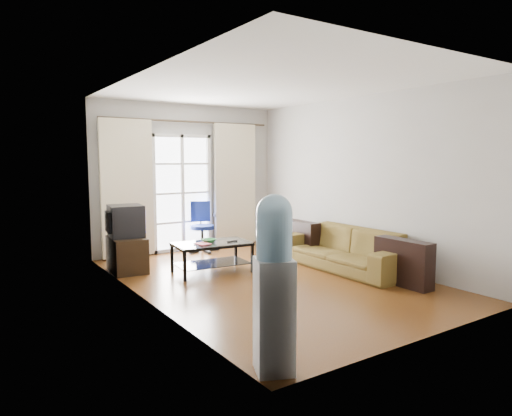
{
  "coord_description": "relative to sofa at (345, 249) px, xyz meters",
  "views": [
    {
      "loc": [
        -3.67,
        -5.2,
        1.71
      ],
      "look_at": [
        0.02,
        0.35,
        0.99
      ],
      "focal_mm": 32.0,
      "sensor_mm": 36.0,
      "label": 1
    }
  ],
  "objects": [
    {
      "name": "floor",
      "position": [
        -1.33,
        0.18,
        -0.32
      ],
      "size": [
        5.2,
        5.2,
        0.0
      ],
      "primitive_type": "plane",
      "color": "brown",
      "rests_on": "ground"
    },
    {
      "name": "curtain_rod",
      "position": [
        -1.33,
        2.68,
        2.06
      ],
      "size": [
        3.3,
        0.04,
        0.04
      ],
      "primitive_type": "cylinder",
      "rotation": [
        0.0,
        1.57,
        0.0
      ],
      "color": "#4C3F2D",
      "rests_on": "wall_back"
    },
    {
      "name": "book",
      "position": [
        -2.1,
        0.86,
        0.15
      ],
      "size": [
        0.25,
        0.29,
        0.02
      ],
      "primitive_type": "imported",
      "rotation": [
        0.0,
        0.0,
        0.18
      ],
      "color": "#A72614",
      "rests_on": "coffee_table"
    },
    {
      "name": "task_chair",
      "position": [
        -1.22,
        2.46,
        -0.05
      ],
      "size": [
        0.79,
        0.79,
        0.92
      ],
      "rotation": [
        0.0,
        0.0,
        -0.33
      ],
      "color": "black",
      "rests_on": "floor"
    },
    {
      "name": "curtain_right",
      "position": [
        -0.38,
        2.66,
        0.88
      ],
      "size": [
        0.9,
        0.07,
        2.35
      ],
      "primitive_type": "cube",
      "color": "beige",
      "rests_on": "curtain_rod"
    },
    {
      "name": "wall_front",
      "position": [
        -1.33,
        -2.42,
        1.03
      ],
      "size": [
        3.6,
        0.02,
        2.7
      ],
      "primitive_type": "cube",
      "color": "#B2B0A9",
      "rests_on": "floor"
    },
    {
      "name": "coffee_table",
      "position": [
        -1.82,
        0.95,
        -0.02
      ],
      "size": [
        1.18,
        0.75,
        0.46
      ],
      "rotation": [
        0.0,
        0.0,
        -0.1
      ],
      "color": "silver",
      "rests_on": "floor"
    },
    {
      "name": "radiator",
      "position": [
        -0.53,
        2.68,
        0.01
      ],
      "size": [
        0.64,
        0.12,
        0.64
      ],
      "primitive_type": "cube",
      "color": "#98979A",
      "rests_on": "floor"
    },
    {
      "name": "bowl",
      "position": [
        -1.84,
        1.0,
        0.16
      ],
      "size": [
        0.35,
        0.35,
        0.05
      ],
      "primitive_type": "imported",
      "rotation": [
        0.0,
        0.0,
        0.36
      ],
      "color": "#30863F",
      "rests_on": "coffee_table"
    },
    {
      "name": "water_cooler",
      "position": [
        -2.93,
        -2.17,
        0.43
      ],
      "size": [
        0.38,
        0.38,
        1.44
      ],
      "rotation": [
        0.0,
        0.0,
        -0.4
      ],
      "color": "white",
      "rests_on": "floor"
    },
    {
      "name": "french_door",
      "position": [
        -1.48,
        2.72,
        0.76
      ],
      "size": [
        1.16,
        0.06,
        2.15
      ],
      "color": "white",
      "rests_on": "wall_back"
    },
    {
      "name": "sofa",
      "position": [
        0.0,
        0.0,
        0.0
      ],
      "size": [
        2.18,
        0.87,
        0.64
      ],
      "primitive_type": "imported",
      "rotation": [
        0.0,
        0.0,
        -1.57
      ],
      "color": "brown",
      "rests_on": "floor"
    },
    {
      "name": "curtain_left",
      "position": [
        -2.53,
        2.66,
        0.88
      ],
      "size": [
        0.9,
        0.07,
        2.35
      ],
      "primitive_type": "cube",
      "color": "beige",
      "rests_on": "curtain_rod"
    },
    {
      "name": "wall_right",
      "position": [
        0.47,
        0.18,
        1.03
      ],
      "size": [
        0.02,
        5.2,
        2.7
      ],
      "primitive_type": "cube",
      "color": "#B2B0A9",
      "rests_on": "floor"
    },
    {
      "name": "tv_stand",
      "position": [
        -2.86,
        1.73,
        -0.06
      ],
      "size": [
        0.52,
        0.75,
        0.53
      ],
      "primitive_type": "cube",
      "rotation": [
        0.0,
        0.0,
        -0.06
      ],
      "color": "black",
      "rests_on": "floor"
    },
    {
      "name": "crt_tv",
      "position": [
        -2.86,
        1.8,
        0.45
      ],
      "size": [
        0.58,
        0.58,
        0.48
      ],
      "rotation": [
        0.0,
        0.0,
        -0.12
      ],
      "color": "black",
      "rests_on": "tv_stand"
    },
    {
      "name": "wall_left",
      "position": [
        -3.13,
        0.18,
        1.03
      ],
      "size": [
        0.02,
        5.2,
        2.7
      ],
      "primitive_type": "cube",
      "color": "#B2B0A9",
      "rests_on": "floor"
    },
    {
      "name": "ceiling",
      "position": [
        -1.33,
        0.18,
        2.38
      ],
      "size": [
        5.2,
        5.2,
        0.0
      ],
      "primitive_type": "plane",
      "rotation": [
        3.14,
        0.0,
        0.0
      ],
      "color": "white",
      "rests_on": "wall_back"
    },
    {
      "name": "wall_back",
      "position": [
        -1.33,
        2.78,
        1.03
      ],
      "size": [
        3.6,
        0.02,
        2.7
      ],
      "primitive_type": "cube",
      "color": "#B2B0A9",
      "rests_on": "floor"
    },
    {
      "name": "remote",
      "position": [
        -1.53,
        0.83,
        0.15
      ],
      "size": [
        0.18,
        0.08,
        0.02
      ],
      "primitive_type": "cube",
      "rotation": [
        0.0,
        0.0,
        0.2
      ],
      "color": "black",
      "rests_on": "coffee_table"
    }
  ]
}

